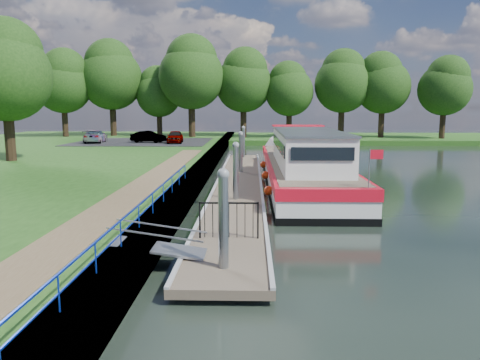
{
  "coord_description": "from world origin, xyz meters",
  "views": [
    {
      "loc": [
        0.71,
        -11.88,
        4.42
      ],
      "look_at": [
        0.21,
        7.61,
        1.4
      ],
      "focal_mm": 35.0,
      "sensor_mm": 36.0,
      "label": 1
    }
  ],
  "objects_px": {
    "barge": "(301,165)",
    "car_c": "(95,136)",
    "pontoon": "(239,187)",
    "car_a": "(175,137)",
    "car_b": "(149,137)"
  },
  "relations": [
    {
      "from": "barge",
      "to": "car_c",
      "type": "bearing_deg",
      "value": 132.81
    },
    {
      "from": "barge",
      "to": "car_b",
      "type": "height_order",
      "value": "barge"
    },
    {
      "from": "pontoon",
      "to": "car_c",
      "type": "distance_m",
      "value": 28.15
    },
    {
      "from": "pontoon",
      "to": "car_a",
      "type": "xyz_separation_m",
      "value": [
        -7.21,
        23.15,
        1.29
      ]
    },
    {
      "from": "pontoon",
      "to": "car_b",
      "type": "bearing_deg",
      "value": 113.12
    },
    {
      "from": "barge",
      "to": "car_a",
      "type": "height_order",
      "value": "barge"
    },
    {
      "from": "barge",
      "to": "car_c",
      "type": "distance_m",
      "value": 28.23
    },
    {
      "from": "pontoon",
      "to": "car_b",
      "type": "distance_m",
      "value": 25.62
    },
    {
      "from": "barge",
      "to": "car_b",
      "type": "xyz_separation_m",
      "value": [
        -13.64,
        20.83,
        0.35
      ]
    },
    {
      "from": "pontoon",
      "to": "car_a",
      "type": "height_order",
      "value": "car_a"
    },
    {
      "from": "pontoon",
      "to": "car_c",
      "type": "height_order",
      "value": "car_c"
    },
    {
      "from": "pontoon",
      "to": "car_b",
      "type": "xyz_separation_m",
      "value": [
        -10.05,
        23.53,
        1.25
      ]
    },
    {
      "from": "pontoon",
      "to": "car_c",
      "type": "bearing_deg",
      "value": 123.66
    },
    {
      "from": "car_b",
      "to": "car_c",
      "type": "relative_size",
      "value": 0.8
    },
    {
      "from": "car_c",
      "to": "barge",
      "type": "bearing_deg",
      "value": 125.62
    }
  ]
}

